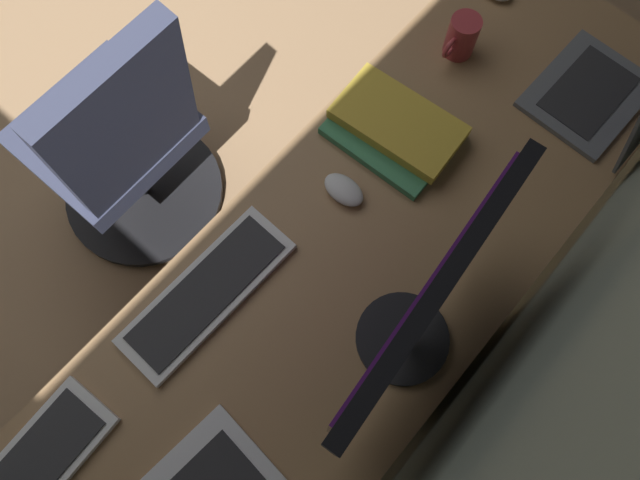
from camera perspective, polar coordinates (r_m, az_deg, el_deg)
floor_plane at (r=2.90m, az=-25.95°, el=19.74°), size 5.27×5.27×0.00m
desk at (r=1.37m, az=1.58°, el=-5.30°), size 2.12×0.64×0.73m
drawer_pedestal at (r=1.69m, az=3.69°, el=-6.56°), size 0.40×0.51×0.69m
monitor_primary at (r=1.04m, az=9.68°, el=-6.79°), size 0.55×0.20×0.45m
laptop_left at (r=1.60m, az=26.65°, el=12.28°), size 0.30×0.29×0.24m
keyboard_main at (r=1.31m, az=-10.84°, el=-4.99°), size 0.42×0.15×0.02m
mouse_main at (r=1.37m, az=2.30°, el=4.86°), size 0.06×0.10×0.03m
book_stack_near at (r=1.44m, az=7.33°, el=10.76°), size 0.23×0.31×0.06m
coffee_mug at (r=1.58m, az=13.46°, el=18.51°), size 0.12×0.08×0.11m
office_chair at (r=1.83m, az=-18.50°, el=8.37°), size 0.56×0.56×0.97m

